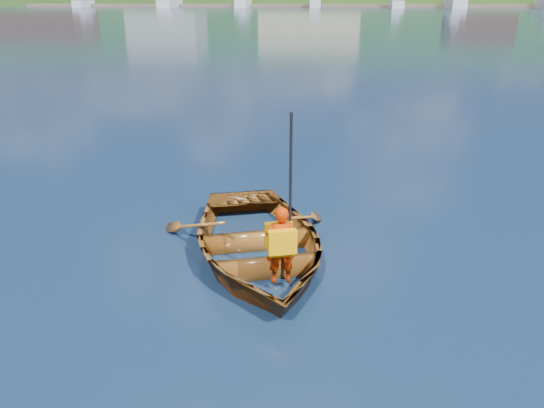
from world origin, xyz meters
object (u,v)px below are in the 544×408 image
at_px(rowboat, 257,242).
at_px(dock, 309,6).
at_px(marina_yachts, 382,2).
at_px(child_paddler, 281,243).

relative_size(rowboat, dock, 0.03).
xyz_separation_m(dock, marina_yachts, (19.14, -4.69, 1.01)).
distance_m(rowboat, child_paddler, 1.00).
height_order(rowboat, marina_yachts, marina_yachts).
bearing_deg(dock, rowboat, -87.80).
height_order(child_paddler, marina_yachts, marina_yachts).
xyz_separation_m(rowboat, child_paddler, (0.41, -0.82, 0.40)).
height_order(dock, marina_yachts, marina_yachts).
bearing_deg(rowboat, child_paddler, -63.49).
distance_m(rowboat, marina_yachts, 144.45).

